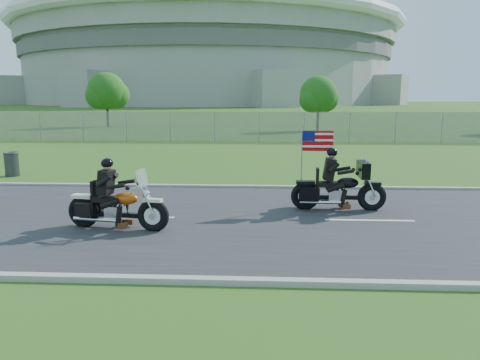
{
  "coord_description": "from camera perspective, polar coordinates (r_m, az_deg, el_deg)",
  "views": [
    {
      "loc": [
        1.37,
        -11.38,
        3.12
      ],
      "look_at": [
        0.77,
        0.0,
        1.03
      ],
      "focal_mm": 35.0,
      "sensor_mm": 36.0,
      "label": 1
    }
  ],
  "objects": [
    {
      "name": "ground",
      "position": [
        11.88,
        -3.74,
        -4.86
      ],
      "size": [
        420.0,
        420.0,
        0.0
      ],
      "primitive_type": "plane",
      "color": "#304F18",
      "rests_on": "ground"
    },
    {
      "name": "road",
      "position": [
        11.88,
        -3.74,
        -4.77
      ],
      "size": [
        120.0,
        8.0,
        0.04
      ],
      "primitive_type": "cube",
      "color": "#28282B",
      "rests_on": "ground"
    },
    {
      "name": "curb_north",
      "position": [
        15.8,
        -2.03,
        -0.83
      ],
      "size": [
        120.0,
        0.18,
        0.12
      ],
      "primitive_type": "cube",
      "color": "#9E9B93",
      "rests_on": "ground"
    },
    {
      "name": "curb_south",
      "position": [
        8.07,
        -7.17,
        -12.06
      ],
      "size": [
        120.0,
        0.18,
        0.12
      ],
      "primitive_type": "cube",
      "color": "#9E9B93",
      "rests_on": "ground"
    },
    {
      "name": "fence",
      "position": [
        32.09,
        -8.51,
        6.48
      ],
      "size": [
        60.0,
        0.03,
        2.0
      ],
      "primitive_type": "cube",
      "color": "gray",
      "rests_on": "ground"
    },
    {
      "name": "stadium",
      "position": [
        183.06,
        -3.82,
        14.25
      ],
      "size": [
        140.4,
        140.4,
        29.2
      ],
      "color": "#A3A099",
      "rests_on": "ground"
    },
    {
      "name": "tree_fence_near",
      "position": [
        41.68,
        9.59,
        10.03
      ],
      "size": [
        3.52,
        3.28,
        4.75
      ],
      "color": "#382316",
      "rests_on": "ground"
    },
    {
      "name": "tree_fence_mid",
      "position": [
        47.94,
        -15.89,
        10.21
      ],
      "size": [
        3.96,
        3.69,
        5.3
      ],
      "color": "#382316",
      "rests_on": "ground"
    },
    {
      "name": "motorcycle_lead",
      "position": [
        11.24,
        -14.9,
        -3.25
      ],
      "size": [
        2.52,
        0.87,
        1.7
      ],
      "rotation": [
        0.0,
        0.0,
        -0.16
      ],
      "color": "black",
      "rests_on": "ground"
    },
    {
      "name": "motorcycle_follow",
      "position": [
        12.91,
        11.89,
        -1.14
      ],
      "size": [
        2.57,
        0.84,
        2.15
      ],
      "rotation": [
        0.0,
        0.0,
        -0.01
      ],
      "color": "black",
      "rests_on": "ground"
    },
    {
      "name": "trash_can",
      "position": [
        20.13,
        -26.07,
        1.7
      ],
      "size": [
        0.64,
        0.64,
        0.9
      ],
      "primitive_type": "cylinder",
      "rotation": [
        0.0,
        0.0,
        0.27
      ],
      "color": "#37363B",
      "rests_on": "ground"
    }
  ]
}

